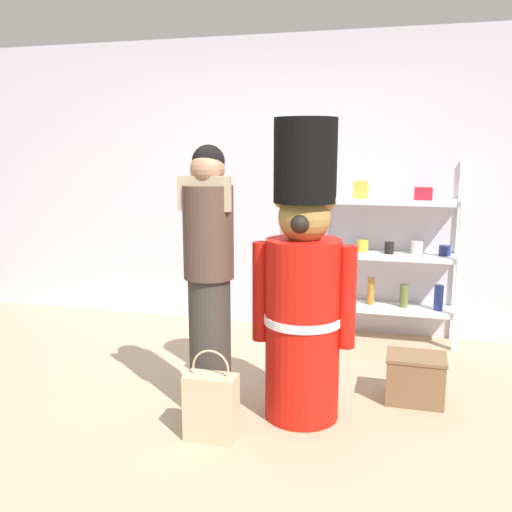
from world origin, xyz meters
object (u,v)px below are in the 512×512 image
(person_shopper, at_px, (209,277))
(display_crate, at_px, (415,378))
(merchandise_shelf, at_px, (389,253))
(shopping_bag, at_px, (211,406))
(teddy_bear_guard, at_px, (303,288))

(person_shopper, height_order, display_crate, person_shopper)
(person_shopper, xyz_separation_m, display_crate, (1.23, 0.50, -0.71))
(merchandise_shelf, relative_size, person_shopper, 0.93)
(shopping_bag, bearing_deg, merchandise_shelf, 66.58)
(person_shopper, bearing_deg, merchandise_shelf, 60.09)
(merchandise_shelf, relative_size, shopping_bag, 2.89)
(teddy_bear_guard, bearing_deg, display_crate, 30.25)
(teddy_bear_guard, bearing_deg, person_shopper, -168.99)
(person_shopper, bearing_deg, display_crate, 22.21)
(shopping_bag, bearing_deg, display_crate, 35.93)
(shopping_bag, height_order, display_crate, shopping_bag)
(shopping_bag, relative_size, display_crate, 1.40)
(person_shopper, distance_m, display_crate, 1.51)
(merchandise_shelf, bearing_deg, display_crate, -79.10)
(person_shopper, xyz_separation_m, shopping_bag, (0.11, -0.31, -0.67))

